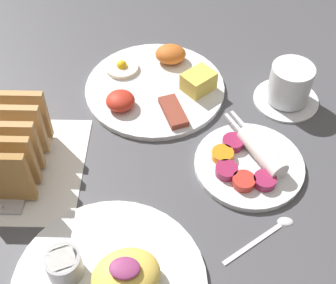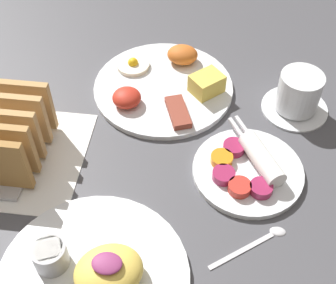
% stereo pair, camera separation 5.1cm
% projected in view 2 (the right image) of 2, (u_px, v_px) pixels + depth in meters
% --- Properties ---
extents(ground_plane, '(3.00, 3.00, 0.00)m').
position_uv_depth(ground_plane, '(144.00, 169.00, 0.76)').
color(ground_plane, '#47474C').
extents(napkin_flat, '(0.22, 0.22, 0.00)m').
position_uv_depth(napkin_flat, '(19.00, 155.00, 0.78)').
color(napkin_flat, white).
rests_on(napkin_flat, ground_plane).
extents(plate_breakfast, '(0.26, 0.26, 0.05)m').
position_uv_depth(plate_breakfast, '(165.00, 84.00, 0.88)').
color(plate_breakfast, white).
rests_on(plate_breakfast, ground_plane).
extents(plate_condiments, '(0.18, 0.19, 0.04)m').
position_uv_depth(plate_condiments, '(248.00, 168.00, 0.75)').
color(plate_condiments, white).
rests_on(plate_condiments, ground_plane).
extents(plate_foreground, '(0.26, 0.26, 0.06)m').
position_uv_depth(plate_foreground, '(93.00, 274.00, 0.62)').
color(plate_foreground, white).
rests_on(plate_foreground, ground_plane).
extents(toast_rack, '(0.10, 0.18, 0.10)m').
position_uv_depth(toast_rack, '(11.00, 134.00, 0.74)').
color(toast_rack, '#B7B7BC').
rests_on(toast_rack, ground_plane).
extents(coffee_cup, '(0.12, 0.12, 0.08)m').
position_uv_depth(coffee_cup, '(298.00, 95.00, 0.83)').
color(coffee_cup, white).
rests_on(coffee_cup, ground_plane).
extents(teaspoon, '(0.11, 0.08, 0.01)m').
position_uv_depth(teaspoon, '(260.00, 240.00, 0.67)').
color(teaspoon, silver).
rests_on(teaspoon, ground_plane).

